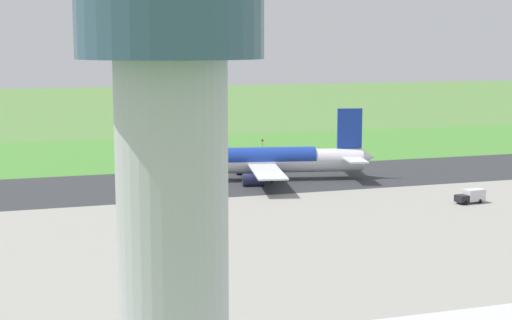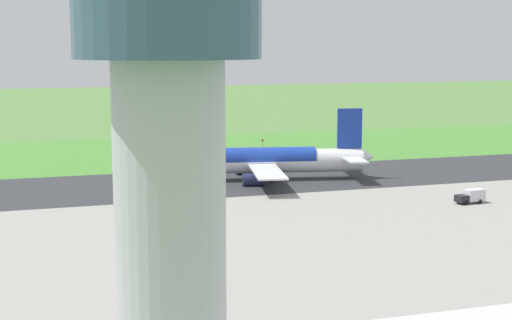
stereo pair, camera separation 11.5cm
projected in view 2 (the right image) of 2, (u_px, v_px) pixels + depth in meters
ground_plane at (270, 179)px, 175.25m from camera, size 800.00×800.00×0.00m
runway_asphalt at (270, 179)px, 175.24m from camera, size 600.00×35.54×0.06m
apron_concrete at (401, 244)px, 117.89m from camera, size 440.00×110.00×0.05m
grass_verge_foreground at (216, 152)px, 219.38m from camera, size 600.00×80.00×0.04m
airliner_main at (258, 161)px, 173.64m from camera, size 53.79×44.31×15.88m
service_truck_fuel at (471, 196)px, 148.38m from camera, size 6.04×2.99×2.65m
no_stopping_sign at (263, 143)px, 225.82m from camera, size 0.60×0.10×2.79m
traffic_cone_orange at (251, 152)px, 218.52m from camera, size 0.40×0.40×0.55m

